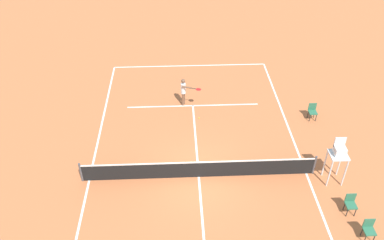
{
  "coord_description": "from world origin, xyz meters",
  "views": [
    {
      "loc": [
        0.93,
        13.41,
        13.49
      ],
      "look_at": [
        0.17,
        -3.42,
        0.8
      ],
      "focal_mm": 37.29,
      "sensor_mm": 36.0,
      "label": 1
    }
  ],
  "objects_px": {
    "player_serving": "(184,90)",
    "courtside_chair_far": "(369,229)",
    "tennis_ball": "(199,118)",
    "umpire_chair": "(339,154)",
    "courtside_chair_near": "(351,203)",
    "courtside_chair_mid": "(313,111)"
  },
  "relations": [
    {
      "from": "courtside_chair_near",
      "to": "courtside_chair_far",
      "type": "xyz_separation_m",
      "value": [
        -0.24,
        1.34,
        0.0
      ]
    },
    {
      "from": "player_serving",
      "to": "tennis_ball",
      "type": "relative_size",
      "value": 25.46
    },
    {
      "from": "tennis_ball",
      "to": "courtside_chair_mid",
      "type": "xyz_separation_m",
      "value": [
        -6.33,
        0.29,
        0.5
      ]
    },
    {
      "from": "tennis_ball",
      "to": "umpire_chair",
      "type": "bearing_deg",
      "value": 139.33
    },
    {
      "from": "courtside_chair_far",
      "to": "courtside_chair_near",
      "type": "bearing_deg",
      "value": -79.69
    },
    {
      "from": "courtside_chair_mid",
      "to": "courtside_chair_far",
      "type": "xyz_separation_m",
      "value": [
        0.07,
        8.04,
        0.0
      ]
    },
    {
      "from": "player_serving",
      "to": "courtside_chair_far",
      "type": "distance_m",
      "value": 12.05
    },
    {
      "from": "player_serving",
      "to": "tennis_ball",
      "type": "bearing_deg",
      "value": 50.42
    },
    {
      "from": "courtside_chair_near",
      "to": "umpire_chair",
      "type": "bearing_deg",
      "value": -86.89
    },
    {
      "from": "umpire_chair",
      "to": "courtside_chair_far",
      "type": "height_order",
      "value": "umpire_chair"
    },
    {
      "from": "umpire_chair",
      "to": "courtside_chair_far",
      "type": "xyz_separation_m",
      "value": [
        -0.35,
        3.25,
        -1.07
      ]
    },
    {
      "from": "player_serving",
      "to": "umpire_chair",
      "type": "xyz_separation_m",
      "value": [
        -6.71,
        6.5,
        0.57
      ]
    },
    {
      "from": "courtside_chair_near",
      "to": "courtside_chair_mid",
      "type": "xyz_separation_m",
      "value": [
        -0.31,
        -6.7,
        0.0
      ]
    },
    {
      "from": "courtside_chair_near",
      "to": "courtside_chair_far",
      "type": "relative_size",
      "value": 1.0
    },
    {
      "from": "tennis_ball",
      "to": "player_serving",
      "type": "bearing_deg",
      "value": -60.88
    },
    {
      "from": "courtside_chair_mid",
      "to": "tennis_ball",
      "type": "bearing_deg",
      "value": -2.58
    },
    {
      "from": "umpire_chair",
      "to": "courtside_chair_mid",
      "type": "bearing_deg",
      "value": -94.97
    },
    {
      "from": "umpire_chair",
      "to": "courtside_chair_near",
      "type": "relative_size",
      "value": 2.54
    },
    {
      "from": "player_serving",
      "to": "courtside_chair_near",
      "type": "xyz_separation_m",
      "value": [
        -6.81,
        8.41,
        -0.5
      ]
    },
    {
      "from": "tennis_ball",
      "to": "umpire_chair",
      "type": "relative_size",
      "value": 0.03
    },
    {
      "from": "player_serving",
      "to": "courtside_chair_mid",
      "type": "distance_m",
      "value": 7.34
    },
    {
      "from": "courtside_chair_far",
      "to": "umpire_chair",
      "type": "bearing_deg",
      "value": -83.89
    }
  ]
}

